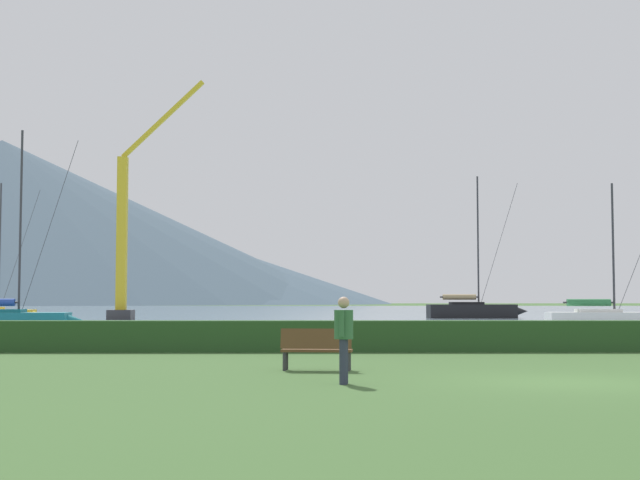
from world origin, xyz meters
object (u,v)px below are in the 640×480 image
Objects in this scene: sailboat_slip_6 at (10,320)px; dock_crane at (126,243)px; sailboat_slip_1 at (607,319)px; park_bench_near_path at (317,347)px; sailboat_slip_2 at (473,310)px; person_seated_viewer at (344,333)px.

sailboat_slip_6 is 30.36m from dock_crane.
park_bench_near_path is at bearing -115.05° from sailboat_slip_1.
sailboat_slip_2 is at bearing 10.98° from dock_crane.
dock_crane is at bearing 86.39° from sailboat_slip_6.
park_bench_near_path is 0.99× the size of person_seated_viewer.
sailboat_slip_1 is 42.48m from dock_crane.
sailboat_slip_1 is 0.62× the size of sailboat_slip_2.
sailboat_slip_1 is 35.70m from person_seated_viewer.
sailboat_slip_1 is 33.87m from sailboat_slip_2.
sailboat_slip_1 reaches higher than person_seated_viewer.
sailboat_slip_6 is at bearing -173.36° from sailboat_slip_1.
sailboat_slip_2 is 7.75× the size of person_seated_viewer.
sailboat_slip_2 is at bearing 83.86° from park_bench_near_path.
sailboat_slip_2 is at bearing 95.70° from sailboat_slip_1.
park_bench_near_path is (-15.68, -28.95, -0.04)m from sailboat_slip_1.
sailboat_slip_2 reaches higher than park_bench_near_path.
sailboat_slip_6 reaches higher than park_bench_near_path.
sailboat_slip_6 is at bearing 128.47° from person_seated_viewer.
sailboat_slip_1 is at bearing -41.75° from dock_crane.
sailboat_slip_6 reaches higher than sailboat_slip_1.
sailboat_slip_6 is (-29.94, -35.62, -0.16)m from sailboat_slip_2.
sailboat_slip_6 reaches higher than person_seated_viewer.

